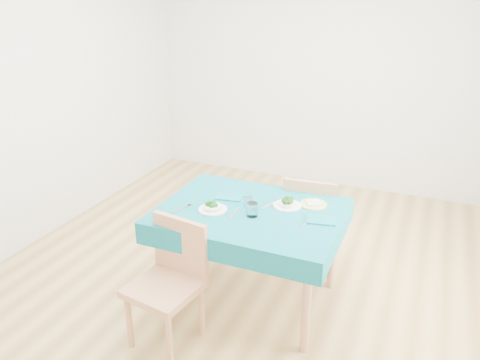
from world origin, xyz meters
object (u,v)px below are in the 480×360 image
at_px(table, 250,256).
at_px(chair_far, 312,209).
at_px(chair_near, 163,275).
at_px(bowl_far, 287,202).
at_px(bowl_near, 213,206).
at_px(side_plate, 313,204).

bearing_deg(table, chair_far, 66.35).
height_order(chair_near, bowl_far, chair_near).
distance_m(bowl_near, bowl_far, 0.54).
bearing_deg(chair_near, bowl_far, 64.30).
relative_size(chair_far, bowl_near, 5.04).
distance_m(chair_near, side_plate, 1.20).
xyz_separation_m(table, chair_near, (-0.34, -0.66, 0.15)).
relative_size(table, chair_near, 1.23).
distance_m(chair_far, bowl_near, 0.98).
bearing_deg(chair_far, bowl_far, 77.46).
xyz_separation_m(table, bowl_near, (-0.25, -0.11, 0.41)).
height_order(chair_far, bowl_near, chair_far).
height_order(bowl_near, bowl_far, same).
bearing_deg(bowl_far, chair_near, -124.42).
bearing_deg(chair_near, bowl_near, 89.32).
bearing_deg(side_plate, bowl_near, -149.98).
bearing_deg(bowl_near, table, 24.17).
xyz_separation_m(bowl_near, side_plate, (0.64, 0.37, -0.03)).
distance_m(table, side_plate, 0.61).
bearing_deg(side_plate, chair_near, -128.46).
height_order(table, chair_far, chair_far).
height_order(table, side_plate, side_plate).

